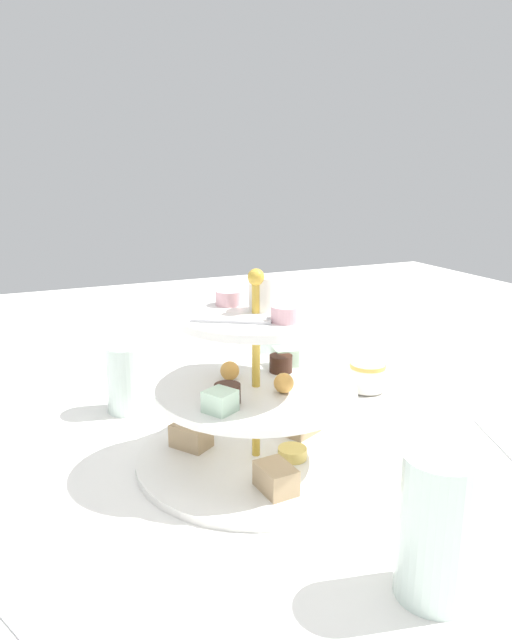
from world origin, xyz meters
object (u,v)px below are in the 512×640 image
object	(u,v)px
tiered_serving_stand	(256,405)
water_glass_mid_back	(126,379)
water_glass_tall_right	(438,527)
butter_knife_right	(505,447)
teacup_with_saucer	(367,379)
water_glass_short_left	(276,360)

from	to	relation	value
tiered_serving_stand	water_glass_mid_back	distance (m)	0.25
water_glass_tall_right	butter_knife_right	size ratio (longest dim) A/B	0.78
teacup_with_saucer	water_glass_mid_back	xyz separation A→B (m)	(-0.37, 0.09, 0.03)
water_glass_short_left	tiered_serving_stand	bearing A→B (deg)	-120.72
tiered_serving_stand	teacup_with_saucer	size ratio (longest dim) A/B	3.31
water_glass_short_left	teacup_with_saucer	xyz separation A→B (m)	(0.12, -0.10, -0.02)
tiered_serving_stand	teacup_with_saucer	bearing A→B (deg)	28.20
tiered_serving_stand	water_glass_tall_right	distance (m)	0.28
teacup_with_saucer	water_glass_mid_back	bearing A→B (deg)	166.83
water_glass_tall_right	water_glass_mid_back	bearing A→B (deg)	107.41
water_glass_mid_back	tiered_serving_stand	bearing A→B (deg)	-63.42
water_glass_short_left	teacup_with_saucer	world-z (taller)	water_glass_short_left
water_glass_short_left	teacup_with_saucer	distance (m)	0.16
water_glass_short_left	teacup_with_saucer	size ratio (longest dim) A/B	0.89
tiered_serving_stand	water_glass_mid_back	xyz separation A→B (m)	(-0.11, 0.23, -0.03)
tiered_serving_stand	water_glass_short_left	world-z (taller)	tiered_serving_stand
butter_knife_right	water_glass_tall_right	bearing A→B (deg)	144.42
water_glass_tall_right	water_glass_short_left	world-z (taller)	water_glass_tall_right
water_glass_tall_right	butter_knife_right	xyz separation A→B (m)	(0.27, 0.18, -0.06)
tiered_serving_stand	water_glass_mid_back	world-z (taller)	tiered_serving_stand
tiered_serving_stand	water_glass_mid_back	size ratio (longest dim) A/B	2.91
teacup_with_saucer	water_glass_short_left	bearing A→B (deg)	138.67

